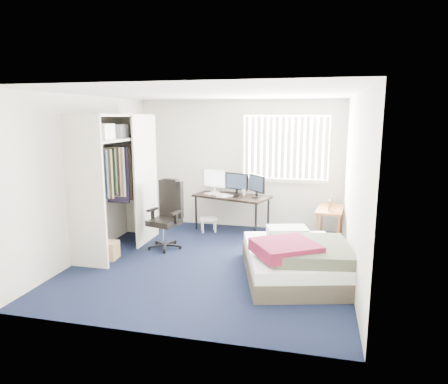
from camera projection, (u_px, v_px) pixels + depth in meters
ground at (212, 262)px, 6.07m from camera, size 4.20×4.20×0.00m
room_shell at (211, 164)px, 5.78m from camera, size 4.20×4.20×4.20m
window_assembly at (286, 148)px, 7.51m from camera, size 1.72×0.09×1.32m
closet at (116, 169)px, 6.45m from camera, size 0.64×1.84×2.22m
desk at (233, 193)px, 7.62m from camera, size 1.54×1.04×1.16m
office_chair at (167, 221)px, 6.71m from camera, size 0.66×0.66×1.15m
footstool at (209, 221)px, 7.64m from camera, size 0.40×0.36×0.26m
nightstand at (330, 212)px, 7.03m from camera, size 0.53×0.91×0.78m
bed at (296, 259)px, 5.48m from camera, size 1.74×2.05×0.59m
pine_box at (106, 250)px, 6.20m from camera, size 0.38×0.30×0.27m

